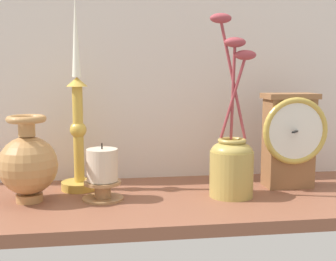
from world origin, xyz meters
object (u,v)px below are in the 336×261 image
(brass_vase_jar, at_px, (232,158))
(pillar_candle_front, at_px, (102,174))
(candlestick_tall_left, at_px, (78,127))
(mantel_clock, at_px, (290,138))
(brass_vase_bulbous, at_px, (28,163))

(brass_vase_jar, bearing_deg, pillar_candle_front, 177.69)
(candlestick_tall_left, relative_size, brass_vase_jar, 1.13)
(candlestick_tall_left, distance_m, brass_vase_jar, 0.34)
(mantel_clock, height_order, brass_vase_jar, brass_vase_jar)
(pillar_candle_front, bearing_deg, mantel_clock, 5.84)
(mantel_clock, relative_size, brass_vase_bulbous, 1.22)
(mantel_clock, relative_size, candlestick_tall_left, 0.50)
(brass_vase_bulbous, xyz_separation_m, pillar_candle_front, (0.15, -0.01, -0.03))
(mantel_clock, height_order, candlestick_tall_left, candlestick_tall_left)
(brass_vase_bulbous, xyz_separation_m, brass_vase_jar, (0.41, -0.02, 0.00))
(mantel_clock, relative_size, brass_vase_jar, 0.57)
(pillar_candle_front, bearing_deg, brass_vase_bulbous, 176.18)
(mantel_clock, xyz_separation_m, candlestick_tall_left, (-0.47, 0.05, 0.03))
(mantel_clock, bearing_deg, candlestick_tall_left, 174.12)
(mantel_clock, xyz_separation_m, brass_vase_jar, (-0.15, -0.05, -0.03))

